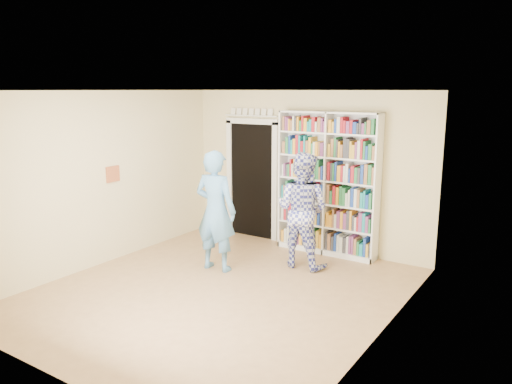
% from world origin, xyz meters
% --- Properties ---
extents(floor, '(5.00, 5.00, 0.00)m').
position_xyz_m(floor, '(0.00, 0.00, 0.00)').
color(floor, '#987049').
rests_on(floor, ground).
extents(ceiling, '(5.00, 5.00, 0.00)m').
position_xyz_m(ceiling, '(0.00, 0.00, 2.70)').
color(ceiling, white).
rests_on(ceiling, wall_back).
extents(wall_back, '(4.50, 0.00, 4.50)m').
position_xyz_m(wall_back, '(0.00, 2.50, 1.35)').
color(wall_back, beige).
rests_on(wall_back, floor).
extents(wall_left, '(0.00, 5.00, 5.00)m').
position_xyz_m(wall_left, '(-2.25, 0.00, 1.35)').
color(wall_left, beige).
rests_on(wall_left, floor).
extents(wall_right, '(0.00, 5.00, 5.00)m').
position_xyz_m(wall_right, '(2.25, 0.00, 1.35)').
color(wall_right, beige).
rests_on(wall_right, floor).
extents(bookshelf, '(1.72, 0.32, 2.37)m').
position_xyz_m(bookshelf, '(0.50, 2.34, 1.20)').
color(bookshelf, white).
rests_on(bookshelf, floor).
extents(doorway, '(1.10, 0.08, 2.43)m').
position_xyz_m(doorway, '(-1.10, 2.48, 1.18)').
color(doorway, black).
rests_on(doorway, floor).
extents(wall_art, '(0.03, 0.25, 0.25)m').
position_xyz_m(wall_art, '(-2.23, 0.20, 1.40)').
color(wall_art, brown).
rests_on(wall_art, wall_left).
extents(man_blue, '(0.71, 0.50, 1.84)m').
position_xyz_m(man_blue, '(-0.57, 0.70, 0.92)').
color(man_blue, '#548BBB').
rests_on(man_blue, floor).
extents(man_plaid, '(0.87, 0.68, 1.79)m').
position_xyz_m(man_plaid, '(0.44, 1.55, 0.90)').
color(man_plaid, '#303593').
rests_on(man_plaid, floor).
extents(paper_sheet, '(0.18, 0.06, 0.26)m').
position_xyz_m(paper_sheet, '(0.54, 1.36, 0.88)').
color(paper_sheet, white).
rests_on(paper_sheet, man_plaid).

